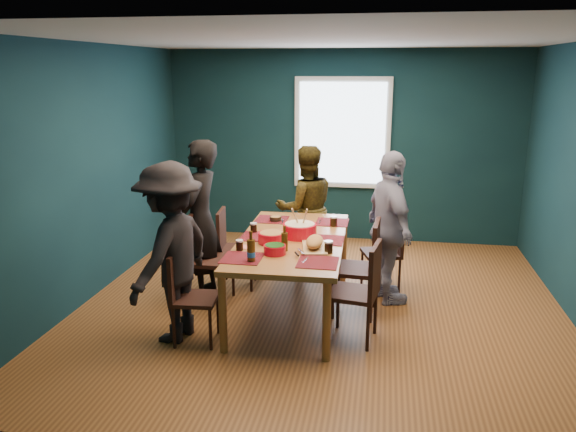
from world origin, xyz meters
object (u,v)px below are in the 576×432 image
Objects in this scene: person_far_left at (200,220)px; person_back at (306,209)px; dining_table at (292,246)px; chair_left_mid at (202,251)px; chair_left_near at (186,290)px; chair_right_near at (363,285)px; person_near_left at (171,253)px; chair_right_mid at (364,261)px; bowl_dumpling at (300,230)px; bowl_herbs at (275,249)px; cutting_board at (314,243)px; chair_right_far at (389,246)px; person_right at (390,228)px; bowl_salad at (272,237)px; chair_left_far at (230,242)px.

person_back is at bearing 139.01° from person_far_left.
chair_left_mid reaches higher than dining_table.
dining_table is 1.35× the size of person_back.
chair_left_near is 0.91× the size of chair_right_near.
chair_right_mid is at bearing 128.29° from person_near_left.
dining_table is 2.13× the size of chair_right_mid.
bowl_herbs is at bearing -104.19° from bowl_dumpling.
chair_left_near is 1.30m from bowl_dumpling.
person_far_left is 1.40m from cutting_board.
chair_right_far is 0.56× the size of person_back.
person_near_left is (-1.95, -1.55, 0.32)m from chair_right_far.
bowl_herbs is (0.91, 0.24, 0.01)m from person_near_left.
bowl_herbs is (-0.08, -0.50, 0.12)m from dining_table.
chair_right_near is 0.95m from bowl_dumpling.
cutting_board is at bearing -15.85° from chair_left_mid.
person_near_left is at bearing 43.72° from person_back.
person_right is 2.94× the size of cutting_board.
cutting_board is (-0.47, 0.25, 0.29)m from chair_right_near.
bowl_dumpling reaches higher than dining_table.
chair_right_far is 0.79m from chair_right_mid.
person_right is (2.00, 0.20, -0.05)m from person_far_left.
person_back reaches higher than bowl_dumpling.
bowl_herbs is at bearing 54.27° from person_far_left.
person_far_left is 1.11× the size of person_back.
person_back is (0.79, 2.09, 0.28)m from chair_left_near.
chair_left_near is at bearing -159.09° from bowl_herbs.
bowl_dumpling is at bearing 38.78° from chair_left_near.
chair_right_near is at bearing -41.81° from bowl_dumpling.
chair_left_near is 0.97m from bowl_salad.
chair_left_mid is 0.62× the size of person_back.
chair_right_mid is 1.91m from person_near_left.
chair_left_mid is (-0.17, -0.48, 0.04)m from chair_left_far.
dining_table is 0.28m from bowl_salad.
person_right is at bearing 11.35° from chair_left_mid.
person_far_left is at bearing -164.10° from person_near_left.
chair_right_near is 0.61m from cutting_board.
cutting_board is at bearing 123.50° from person_near_left.
chair_left_mid is at bearing 76.83° from person_right.
person_far_left is (-1.76, 0.19, 0.29)m from chair_right_mid.
chair_right_far is at bearing 51.40° from bowl_herbs.
cutting_board reaches higher than chair_left_far.
chair_left_mid is 1.99m from person_right.
person_right is (0.24, 0.38, 0.24)m from chair_right_mid.
person_near_left reaches higher than chair_right_near.
bowl_herbs is at bearing -141.33° from chair_right_mid.
person_near_left reaches higher than cutting_board.
person_near_left reaches higher than chair_left_near.
person_near_left is 8.08× the size of bowl_herbs.
chair_right_mid reaches higher than bowl_herbs.
person_far_left is 0.99m from person_near_left.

